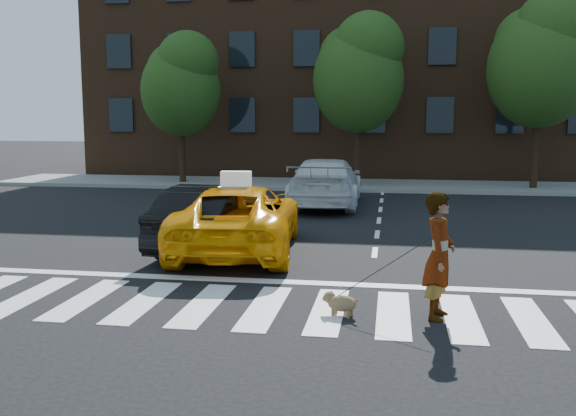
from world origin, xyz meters
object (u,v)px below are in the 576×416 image
(taxi, at_px, (239,218))
(tree_mid, at_px, (359,69))
(black_sedan, at_px, (215,216))
(dog, at_px, (339,302))
(tree_right, at_px, (541,56))
(woman, at_px, (439,256))
(tree_left, at_px, (181,81))
(white_suv, at_px, (326,182))

(taxi, bearing_deg, tree_mid, -104.21)
(black_sedan, bearing_deg, tree_mid, -96.76)
(tree_mid, relative_size, dog, 11.94)
(tree_mid, height_order, tree_right, tree_right)
(tree_mid, xyz_separation_m, woman, (2.11, -17.06, -3.91))
(tree_left, xyz_separation_m, dog, (8.16, -17.18, -4.24))
(white_suv, height_order, dog, white_suv)
(black_sedan, relative_size, dog, 7.49)
(tree_left, xyz_separation_m, white_suv, (6.74, -5.47, -3.64))
(black_sedan, distance_m, dog, 5.53)
(tree_right, height_order, black_sedan, tree_right)
(tree_mid, distance_m, black_sedan, 13.59)
(taxi, bearing_deg, dog, 115.41)
(tree_mid, bearing_deg, tree_right, -0.00)
(tree_left, bearing_deg, woman, -60.60)
(woman, bearing_deg, tree_right, -4.05)
(woman, bearing_deg, tree_mid, 18.99)
(taxi, bearing_deg, white_suv, -104.71)
(taxi, xyz_separation_m, dog, (2.59, -4.30, -0.54))
(tree_right, xyz_separation_m, black_sedan, (-9.53, -12.70, -4.53))
(tree_mid, distance_m, dog, 17.81)
(white_suv, distance_m, dog, 11.81)
(taxi, xyz_separation_m, black_sedan, (-0.60, 0.19, -0.01))
(tree_mid, distance_m, taxi, 13.66)
(tree_mid, height_order, black_sedan, tree_mid)
(taxi, distance_m, dog, 5.05)
(woman, bearing_deg, black_sedan, 58.76)
(taxi, relative_size, dog, 8.96)
(white_suv, height_order, woman, woman)
(taxi, bearing_deg, tree_left, -72.32)
(black_sedan, height_order, white_suv, white_suv)
(tree_left, height_order, black_sedan, tree_left)
(taxi, bearing_deg, black_sedan, -23.05)
(tree_left, bearing_deg, tree_mid, -0.00)
(taxi, distance_m, woman, 5.82)
(tree_mid, bearing_deg, taxi, -98.53)
(tree_left, relative_size, woman, 3.44)
(tree_left, height_order, tree_mid, tree_mid)
(black_sedan, bearing_deg, taxi, 167.15)
(tree_left, distance_m, taxi, 14.52)
(dog, bearing_deg, tree_left, 136.79)
(tree_mid, relative_size, woman, 3.75)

